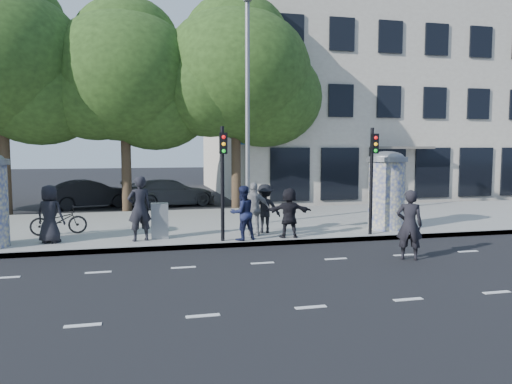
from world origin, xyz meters
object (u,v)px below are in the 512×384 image
object	(u,v)px
ped_b	(139,209)
cabinet_left	(160,221)
car_mid	(91,194)
ped_c	(242,213)
bicycle	(59,221)
ped_a	(50,214)
ped_d	(265,209)
traffic_pole_far	(372,170)
ped_f	(289,213)
street_lamp	(248,94)
car_right	(170,193)
ad_column_right	(386,188)
cabinet_right	(383,215)
traffic_pole_near	(223,171)
ped_e	(254,209)
man_road	(409,225)

from	to	relation	value
ped_b	cabinet_left	size ratio (longest dim) A/B	1.80
ped_b	car_mid	xyz separation A→B (m)	(-2.22, 10.00, -0.45)
ped_c	bicycle	distance (m)	5.98
ped_a	ped_d	size ratio (longest dim) A/B	1.07
traffic_pole_far	car_mid	xyz separation A→B (m)	(-9.42, 10.63, -1.56)
ped_d	ped_f	distance (m)	1.14
street_lamp	bicycle	size ratio (longest dim) A/B	4.66
bicycle	traffic_pole_far	bearing A→B (deg)	-112.51
ped_f	car_mid	bearing A→B (deg)	-49.50
ped_a	car_right	size ratio (longest dim) A/B	0.37
ped_d	ped_b	bearing A→B (deg)	16.59
ped_f	car_right	distance (m)	10.91
ad_column_right	cabinet_right	world-z (taller)	ad_column_right
cabinet_left	car_right	xyz separation A→B (m)	(0.95, 9.68, -0.03)
ped_d	car_mid	distance (m)	11.35
traffic_pole_near	ped_b	xyz separation A→B (m)	(-2.40, 0.63, -1.11)
traffic_pole_far	ped_c	xyz separation A→B (m)	(-4.20, 0.06, -1.26)
car_mid	traffic_pole_near	bearing A→B (deg)	-174.85
ped_b	car_mid	size ratio (longest dim) A/B	0.47
ped_d	bicycle	size ratio (longest dim) A/B	0.93
ped_d	traffic_pole_near	bearing A→B (deg)	45.01
cabinet_left	ped_c	bearing A→B (deg)	-17.41
traffic_pole_far	car_right	bearing A→B (deg)	118.03
ad_column_right	street_lamp	bearing A→B (deg)	156.27
ped_d	bicycle	xyz separation A→B (m)	(-6.49, 1.21, -0.34)
bicycle	car_right	world-z (taller)	car_right
bicycle	cabinet_right	world-z (taller)	cabinet_right
ped_a	ped_c	size ratio (longest dim) A/B	1.03
ped_e	man_road	bearing A→B (deg)	148.01
ped_f	ped_a	bearing A→B (deg)	1.36
traffic_pole_near	ped_d	distance (m)	2.32
man_road	car_mid	distance (m)	16.27
cabinet_right	car_mid	bearing A→B (deg)	136.64
ped_c	ped_e	distance (m)	0.85
ped_a	cabinet_right	size ratio (longest dim) A/B	1.64
ped_e	bicycle	bearing A→B (deg)	0.70
ped_a	car_mid	size ratio (longest dim) A/B	0.41
traffic_pole_near	cabinet_right	xyz separation A→B (m)	(5.59, 0.74, -1.56)
street_lamp	car_mid	world-z (taller)	street_lamp
ped_d	car_right	bearing A→B (deg)	-66.23
ped_f	ped_c	bearing A→B (deg)	9.93
ped_e	cabinet_left	xyz separation A→B (m)	(-2.93, 0.20, -0.30)
bicycle	car_right	distance (m)	9.23
ped_c	ped_e	xyz separation A→B (m)	(0.53, 0.67, 0.02)
traffic_pole_near	bicycle	distance (m)	5.68
ad_column_right	cabinet_right	xyz separation A→B (m)	(-0.21, -0.17, -0.87)
traffic_pole_far	street_lamp	size ratio (longest dim) A/B	0.42
ped_c	ped_d	size ratio (longest dim) A/B	1.03
traffic_pole_near	ped_c	size ratio (longest dim) A/B	2.07
cabinet_right	ped_f	bearing A→B (deg)	-169.02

